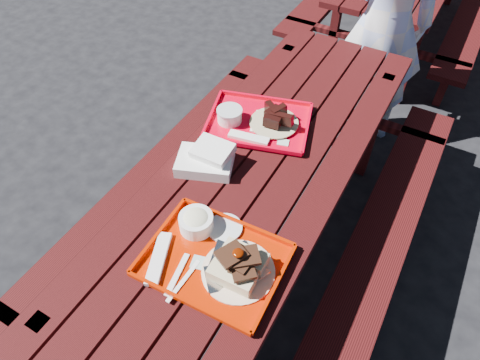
{
  "coord_description": "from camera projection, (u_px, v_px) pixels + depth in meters",
  "views": [
    {
      "loc": [
        0.57,
        -1.15,
        2.09
      ],
      "look_at": [
        0.0,
        -0.15,
        0.82
      ],
      "focal_mm": 32.0,
      "sensor_mm": 36.0,
      "label": 1
    }
  ],
  "objects": [
    {
      "name": "far_tray",
      "position": [
        257.0,
        121.0,
        2.03
      ],
      "size": [
        0.56,
        0.49,
        0.08
      ],
      "color": "red",
      "rests_on": "picnic_table_near"
    },
    {
      "name": "ground",
      "position": [
        253.0,
        260.0,
        2.41
      ],
      "size": [
        60.0,
        60.0,
        0.0
      ],
      "primitive_type": "plane",
      "color": "black",
      "rests_on": "ground"
    },
    {
      "name": "near_tray",
      "position": [
        217.0,
        252.0,
        1.52
      ],
      "size": [
        0.5,
        0.42,
        0.15
      ],
      "color": "#B21C00",
      "rests_on": "picnic_table_near"
    },
    {
      "name": "person",
      "position": [
        384.0,
        25.0,
        2.57
      ],
      "size": [
        0.69,
        0.58,
        1.62
      ],
      "primitive_type": "imported",
      "rotation": [
        0.0,
        0.0,
        3.51
      ],
      "color": "#BACCFF",
      "rests_on": "ground"
    },
    {
      "name": "white_cloth",
      "position": [
        207.0,
        159.0,
        1.83
      ],
      "size": [
        0.28,
        0.25,
        0.1
      ],
      "color": "white",
      "rests_on": "picnic_table_near"
    },
    {
      "name": "picnic_table_near",
      "position": [
        256.0,
        197.0,
        1.99
      ],
      "size": [
        1.41,
        2.4,
        0.75
      ],
      "color": "#3C0B0C",
      "rests_on": "ground"
    }
  ]
}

